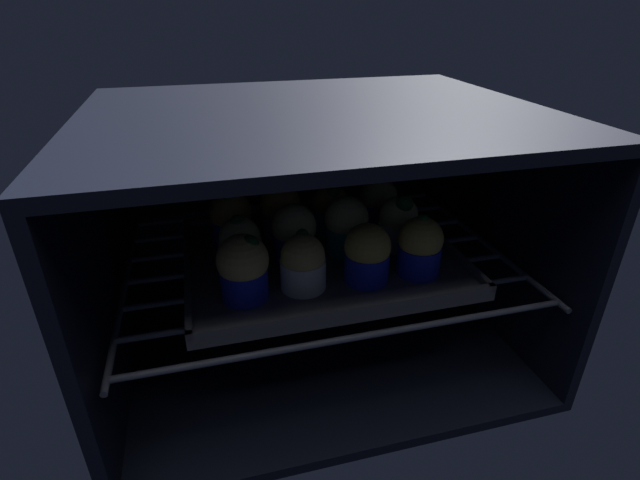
% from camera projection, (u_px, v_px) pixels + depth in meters
% --- Properties ---
extents(oven_cavity, '(0.59, 0.47, 0.37)m').
position_uv_depth(oven_cavity, '(310.00, 226.00, 0.72)').
color(oven_cavity, black).
rests_on(oven_cavity, ground).
extents(oven_rack, '(0.55, 0.42, 0.01)m').
position_uv_depth(oven_rack, '(317.00, 258.00, 0.70)').
color(oven_rack, '#444756').
rests_on(oven_rack, oven_cavity).
extents(baking_tray, '(0.38, 0.30, 0.02)m').
position_uv_depth(baking_tray, '(320.00, 258.00, 0.68)').
color(baking_tray, '#4C4C51').
rests_on(baking_tray, oven_rack).
extents(muffin_row0_col0, '(0.06, 0.06, 0.08)m').
position_uv_depth(muffin_row0_col0, '(243.00, 267.00, 0.57)').
color(muffin_row0_col0, '#1928B7').
rests_on(muffin_row0_col0, baking_tray).
extents(muffin_row0_col1, '(0.06, 0.06, 0.08)m').
position_uv_depth(muffin_row0_col1, '(303.00, 263.00, 0.59)').
color(muffin_row0_col1, silver).
rests_on(muffin_row0_col1, baking_tray).
extents(muffin_row0_col2, '(0.06, 0.06, 0.08)m').
position_uv_depth(muffin_row0_col2, '(367.00, 254.00, 0.60)').
color(muffin_row0_col2, '#1928B7').
rests_on(muffin_row0_col2, baking_tray).
extents(muffin_row0_col3, '(0.06, 0.06, 0.08)m').
position_uv_depth(muffin_row0_col3, '(420.00, 246.00, 0.62)').
color(muffin_row0_col3, '#1928B7').
rests_on(muffin_row0_col3, baking_tray).
extents(muffin_row1_col0, '(0.06, 0.06, 0.08)m').
position_uv_depth(muffin_row1_col0, '(240.00, 244.00, 0.63)').
color(muffin_row1_col0, silver).
rests_on(muffin_row1_col0, baking_tray).
extents(muffin_row1_col1, '(0.06, 0.06, 0.08)m').
position_uv_depth(muffin_row1_col1, '(294.00, 233.00, 0.65)').
color(muffin_row1_col1, '#1928B7').
rests_on(muffin_row1_col1, baking_tray).
extents(muffin_row1_col2, '(0.06, 0.06, 0.09)m').
position_uv_depth(muffin_row1_col2, '(346.00, 225.00, 0.67)').
color(muffin_row1_col2, '#0C8C84').
rests_on(muffin_row1_col2, baking_tray).
extents(muffin_row1_col3, '(0.06, 0.06, 0.09)m').
position_uv_depth(muffin_row1_col3, '(398.00, 222.00, 0.69)').
color(muffin_row1_col3, silver).
rests_on(muffin_row1_col3, baking_tray).
extents(muffin_row2_col0, '(0.06, 0.06, 0.09)m').
position_uv_depth(muffin_row2_col0, '(231.00, 217.00, 0.70)').
color(muffin_row2_col0, '#1928B7').
rests_on(muffin_row2_col0, baking_tray).
extents(muffin_row2_col1, '(0.06, 0.06, 0.08)m').
position_uv_depth(muffin_row2_col1, '(281.00, 210.00, 0.72)').
color(muffin_row2_col1, '#7A238C').
rests_on(muffin_row2_col1, baking_tray).
extents(muffin_row2_col2, '(0.06, 0.06, 0.08)m').
position_uv_depth(muffin_row2_col2, '(331.00, 209.00, 0.73)').
color(muffin_row2_col2, '#0C8C84').
rests_on(muffin_row2_col2, baking_tray).
extents(muffin_row2_col3, '(0.06, 0.06, 0.08)m').
position_uv_depth(muffin_row2_col3, '(378.00, 202.00, 0.76)').
color(muffin_row2_col3, '#1928B7').
rests_on(muffin_row2_col3, baking_tray).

